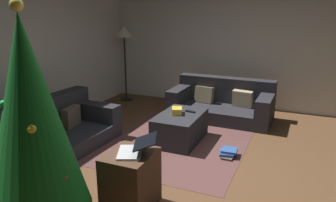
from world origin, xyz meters
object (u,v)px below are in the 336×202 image
at_px(tv_remote, 190,111).
at_px(christmas_tree, 31,119).
at_px(couch_right, 222,103).
at_px(book_stack, 228,153).
at_px(ottoman, 180,127).
at_px(couch_left, 56,131).
at_px(laptop, 136,148).
at_px(corner_lamp, 124,37).
at_px(gift_box, 177,111).
at_px(side_table, 131,181).

xyz_separation_m(tv_remote, christmas_tree, (-2.66, 0.44, 0.67)).
relative_size(tv_remote, christmas_tree, 0.08).
relative_size(couch_right, book_stack, 6.55).
bearing_deg(ottoman, christmas_tree, 172.34).
bearing_deg(couch_left, christmas_tree, 41.42).
relative_size(laptop, corner_lamp, 0.29).
xyz_separation_m(couch_left, ottoman, (0.99, -1.54, -0.06)).
height_order(ottoman, tv_remote, tv_remote).
xyz_separation_m(couch_left, tv_remote, (1.15, -1.64, 0.16)).
xyz_separation_m(tv_remote, corner_lamp, (1.54, 2.06, 0.95)).
xyz_separation_m(couch_right, gift_box, (-1.36, 0.37, 0.20)).
height_order(gift_box, corner_lamp, corner_lamp).
distance_m(couch_right, side_table, 3.18).
bearing_deg(couch_left, gift_box, 126.76).
xyz_separation_m(ottoman, laptop, (-1.79, -0.22, 0.44)).
relative_size(couch_left, christmas_tree, 0.88).
height_order(christmas_tree, laptop, christmas_tree).
height_order(side_table, laptop, laptop).
xyz_separation_m(christmas_tree, book_stack, (2.24, -1.15, -1.05)).
bearing_deg(ottoman, side_table, -174.65).
distance_m(couch_right, gift_box, 1.42).
relative_size(tv_remote, book_stack, 0.57).
distance_m(couch_left, side_table, 1.90).
relative_size(ottoman, gift_box, 4.54).
distance_m(tv_remote, side_table, 1.98).
bearing_deg(gift_box, ottoman, -92.28).
xyz_separation_m(gift_box, tv_remote, (0.16, -0.16, -0.04)).
distance_m(gift_box, tv_remote, 0.23).
height_order(couch_right, gift_box, couch_right).
bearing_deg(laptop, corner_lamp, 31.93).
xyz_separation_m(couch_right, christmas_tree, (-3.86, 0.65, 0.83)).
height_order(tv_remote, christmas_tree, christmas_tree).
height_order(ottoman, laptop, laptop).
distance_m(tv_remote, christmas_tree, 2.77).
height_order(tv_remote, book_stack, tv_remote).
height_order(couch_right, corner_lamp, corner_lamp).
relative_size(couch_right, laptop, 3.91).
distance_m(gift_box, corner_lamp, 2.71).
relative_size(couch_left, book_stack, 6.29).
distance_m(gift_box, book_stack, 1.00).
xyz_separation_m(ottoman, book_stack, (-0.26, -0.81, -0.16)).
bearing_deg(tv_remote, side_table, -167.52).
bearing_deg(gift_box, side_table, -172.84).
height_order(gift_box, tv_remote, gift_box).
bearing_deg(tv_remote, book_stack, -110.14).
height_order(ottoman, gift_box, gift_box).
height_order(couch_left, couch_right, couch_left).
xyz_separation_m(gift_box, christmas_tree, (-2.50, 0.28, 0.63)).
distance_m(laptop, corner_lamp, 4.18).
height_order(couch_right, tv_remote, couch_right).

